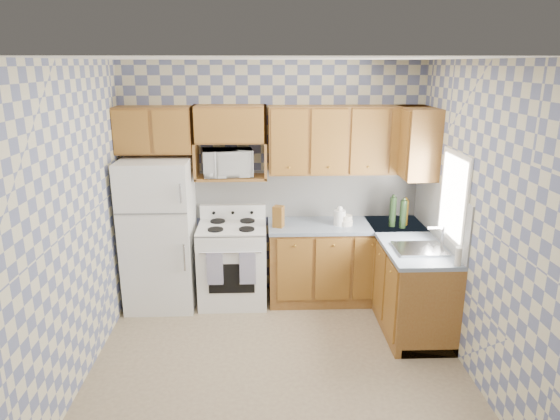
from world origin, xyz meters
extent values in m
plane|color=#79644E|center=(0.00, 0.00, 0.00)|extent=(3.40, 3.40, 0.00)
cube|color=slate|center=(0.00, 1.60, 1.35)|extent=(3.40, 0.02, 2.70)
cube|color=slate|center=(1.70, 0.00, 1.35)|extent=(0.02, 3.20, 2.70)
cube|color=silver|center=(0.40, 1.59, 1.20)|extent=(2.60, 0.02, 0.56)
cube|color=silver|center=(1.69, 0.80, 1.20)|extent=(0.02, 1.60, 0.56)
cube|color=white|center=(-1.27, 1.25, 0.84)|extent=(0.75, 0.70, 1.68)
cube|color=white|center=(-0.47, 1.28, 0.45)|extent=(0.76, 0.65, 0.90)
cube|color=silver|center=(-0.47, 1.28, 0.91)|extent=(0.76, 0.65, 0.02)
cube|color=white|center=(-0.47, 1.55, 1.00)|extent=(0.76, 0.08, 0.17)
cube|color=navy|center=(-0.64, 0.93, 0.55)|extent=(0.17, 0.02, 0.37)
cube|color=navy|center=(-0.29, 0.93, 0.55)|extent=(0.17, 0.02, 0.37)
cube|color=brown|center=(0.82, 1.30, 0.44)|extent=(1.75, 0.60, 0.88)
cube|color=brown|center=(1.40, 0.80, 0.44)|extent=(0.60, 1.60, 0.88)
cube|color=slate|center=(0.82, 1.30, 0.90)|extent=(1.77, 0.63, 0.04)
cube|color=slate|center=(1.40, 0.80, 0.90)|extent=(0.63, 1.60, 0.04)
cube|color=brown|center=(0.82, 1.44, 1.85)|extent=(1.75, 0.33, 0.74)
cube|color=brown|center=(-1.29, 1.44, 1.97)|extent=(0.82, 0.33, 0.50)
cube|color=brown|center=(1.53, 1.25, 1.85)|extent=(0.33, 0.70, 0.74)
cube|color=brown|center=(-0.47, 1.44, 1.44)|extent=(0.80, 0.33, 0.03)
imported|color=white|center=(-0.51, 1.46, 1.60)|extent=(0.59, 0.44, 0.30)
cube|color=#B7B7BC|center=(1.40, 0.45, 0.93)|extent=(0.48, 0.40, 0.03)
cube|color=silver|center=(1.69, 0.45, 1.45)|extent=(0.02, 0.66, 0.86)
cylinder|color=black|center=(1.31, 1.19, 1.09)|extent=(0.07, 0.07, 0.33)
cylinder|color=black|center=(1.41, 1.13, 1.08)|extent=(0.07, 0.07, 0.31)
cylinder|color=#533A0C|center=(1.46, 1.23, 1.06)|extent=(0.07, 0.07, 0.29)
cube|color=brown|center=(0.05, 1.21, 1.04)|extent=(0.14, 0.14, 0.24)
cylinder|color=white|center=(0.74, 1.25, 1.01)|extent=(0.14, 0.14, 0.17)
cylinder|color=beige|center=(1.62, 0.05, 1.01)|extent=(0.06, 0.06, 0.17)
camera|label=1|loc=(-0.13, -4.04, 2.67)|focal=32.00mm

